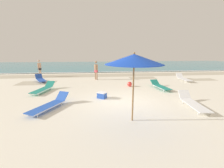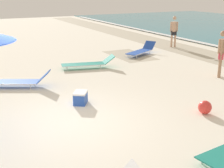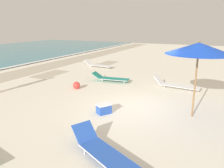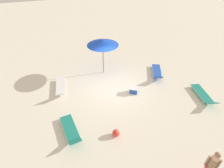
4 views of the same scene
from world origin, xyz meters
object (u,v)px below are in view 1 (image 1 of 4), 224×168
sun_lounger_mid_beach_solo (184,78)px  cooler_box (102,95)px  sun_lounger_near_water_right (41,79)px  sun_lounger_beside_umbrella (50,104)px  sun_lounger_under_umbrella (43,89)px  beach_ball (130,84)px  beach_umbrella (134,60)px  beachgoer_wading_adult (39,67)px  sun_lounger_near_water_left (160,86)px  beachgoer_shoreline_child (96,69)px  sun_lounger_mid_beach_pair_a (193,103)px

sun_lounger_mid_beach_solo → cooler_box: 8.91m
sun_lounger_near_water_right → sun_lounger_beside_umbrella: bearing=-96.6°
sun_lounger_under_umbrella → beach_ball: 6.18m
beach_umbrella → beachgoer_wading_adult: (-7.35, 11.11, -1.39)m
sun_lounger_beside_umbrella → sun_lounger_mid_beach_solo: 11.77m
sun_lounger_near_water_left → sun_lounger_near_water_right: sun_lounger_near_water_right is taller
sun_lounger_near_water_left → beachgoer_shoreline_child: (-4.62, 4.01, 0.79)m
sun_lounger_mid_beach_pair_a → beach_ball: 5.03m
beach_umbrella → beachgoer_shoreline_child: bearing=99.2°
beach_umbrella → sun_lounger_under_umbrella: beach_umbrella is taller
sun_lounger_near_water_left → sun_lounger_near_water_right: 10.22m
beach_ball → beachgoer_wading_adult: bearing=147.4°
sun_lounger_near_water_left → beachgoer_wading_adult: 12.35m
sun_lounger_near_water_right → beach_ball: (7.51, -2.67, -0.03)m
sun_lounger_beside_umbrella → beachgoer_wading_adult: (-3.73, 9.50, 0.79)m
sun_lounger_mid_beach_solo → sun_lounger_mid_beach_pair_a: sun_lounger_mid_beach_pair_a is taller
sun_lounger_under_umbrella → beachgoer_wading_adult: 6.78m
sun_lounger_under_umbrella → sun_lounger_mid_beach_solo: size_ratio=0.99×
sun_lounger_under_umbrella → cooler_box: bearing=-12.5°
sun_lounger_near_water_left → cooler_box: size_ratio=3.55×
sun_lounger_beside_umbrella → cooler_box: bearing=54.6°
sun_lounger_near_water_right → sun_lounger_mid_beach_pair_a: (9.65, -7.22, -0.00)m
sun_lounger_near_water_left → beachgoer_wading_adult: bearing=142.1°
beachgoer_wading_adult → beach_ball: 10.13m
sun_lounger_near_water_right → beachgoer_shoreline_child: 5.03m
sun_lounger_near_water_right → beachgoer_shoreline_child: bearing=-24.0°
sun_lounger_near_water_left → sun_lounger_mid_beach_solo: sun_lounger_mid_beach_solo is taller
sun_lounger_under_umbrella → sun_lounger_near_water_left: bearing=12.7°
sun_lounger_mid_beach_pair_a → cooler_box: (-4.38, 1.83, -0.03)m
beachgoer_shoreline_child → sun_lounger_near_water_right: bearing=-131.4°
sun_lounger_mid_beach_solo → beachgoer_wading_adult: bearing=171.0°
sun_lounger_near_water_left → beach_ball: bearing=149.0°
sun_lounger_near_water_right → beachgoer_wading_adult: 3.04m
beach_umbrella → sun_lounger_near_water_right: (-6.37, 8.34, -2.18)m
sun_lounger_near_water_left → beachgoer_shoreline_child: size_ratio=1.23×
beach_ball → sun_lounger_mid_beach_solo: bearing=17.9°
sun_lounger_near_water_right → sun_lounger_under_umbrella: bearing=-97.1°
sun_lounger_mid_beach_solo → cooler_box: size_ratio=3.85×
sun_lounger_under_umbrella → sun_lounger_near_water_left: size_ratio=1.07×
sun_lounger_near_water_right → beachgoer_shoreline_child: size_ratio=1.23×
sun_lounger_mid_beach_solo → cooler_box: bearing=-144.0°
sun_lounger_mid_beach_solo → sun_lounger_beside_umbrella: bearing=-144.6°
beachgoer_wading_adult → cooler_box: 10.32m
sun_lounger_mid_beach_solo → beachgoer_shoreline_child: 8.17m
sun_lounger_under_umbrella → beach_ball: (6.12, 0.85, -0.02)m
sun_lounger_beside_umbrella → beachgoer_shoreline_child: size_ratio=1.32×
beach_umbrella → sun_lounger_under_umbrella: size_ratio=1.14×
sun_lounger_beside_umbrella → sun_lounger_mid_beach_pair_a: size_ratio=1.00×
sun_lounger_near_water_right → sun_lounger_near_water_left: bearing=-49.3°
sun_lounger_mid_beach_pair_a → sun_lounger_mid_beach_solo: bearing=68.3°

